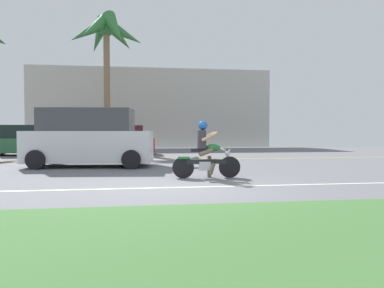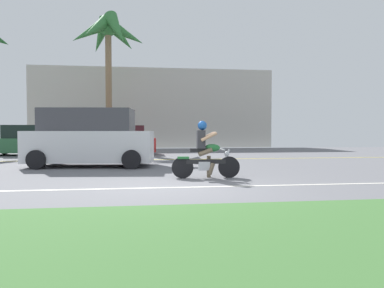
{
  "view_description": "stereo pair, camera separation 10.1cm",
  "coord_description": "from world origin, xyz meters",
  "px_view_note": "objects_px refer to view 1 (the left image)",
  "views": [
    {
      "loc": [
        -0.7,
        -8.05,
        1.27
      ],
      "look_at": [
        0.95,
        3.4,
        0.85
      ],
      "focal_mm": 33.86,
      "sensor_mm": 36.0,
      "label": 1
    },
    {
      "loc": [
        -0.6,
        -8.06,
        1.27
      ],
      "look_at": [
        0.95,
        3.4,
        0.85
      ],
      "focal_mm": 33.86,
      "sensor_mm": 36.0,
      "label": 2
    }
  ],
  "objects_px": {
    "motorcyclist": "(206,154)",
    "palm_tree_1": "(107,37)",
    "parked_car_0": "(24,141)",
    "parked_car_1": "(118,141)",
    "suv_nearby": "(89,139)"
  },
  "relations": [
    {
      "from": "parked_car_0",
      "to": "parked_car_1",
      "type": "bearing_deg",
      "value": -2.74
    },
    {
      "from": "motorcyclist",
      "to": "suv_nearby",
      "type": "bearing_deg",
      "value": 133.67
    },
    {
      "from": "suv_nearby",
      "to": "parked_car_1",
      "type": "bearing_deg",
      "value": 84.64
    },
    {
      "from": "suv_nearby",
      "to": "parked_car_0",
      "type": "distance_m",
      "value": 7.83
    },
    {
      "from": "motorcyclist",
      "to": "suv_nearby",
      "type": "xyz_separation_m",
      "value": [
        -3.53,
        3.7,
        0.34
      ]
    },
    {
      "from": "motorcyclist",
      "to": "palm_tree_1",
      "type": "relative_size",
      "value": 0.21
    },
    {
      "from": "motorcyclist",
      "to": "parked_car_0",
      "type": "distance_m",
      "value": 12.89
    },
    {
      "from": "parked_car_0",
      "to": "palm_tree_1",
      "type": "distance_m",
      "value": 8.65
    },
    {
      "from": "motorcyclist",
      "to": "palm_tree_1",
      "type": "xyz_separation_m",
      "value": [
        -3.83,
        14.39,
        6.63
      ]
    },
    {
      "from": "parked_car_1",
      "to": "suv_nearby",
      "type": "bearing_deg",
      "value": -95.36
    },
    {
      "from": "motorcyclist",
      "to": "parked_car_0",
      "type": "bearing_deg",
      "value": 126.91
    },
    {
      "from": "parked_car_0",
      "to": "parked_car_1",
      "type": "height_order",
      "value": "parked_car_0"
    },
    {
      "from": "motorcyclist",
      "to": "palm_tree_1",
      "type": "distance_m",
      "value": 16.3
    },
    {
      "from": "motorcyclist",
      "to": "palm_tree_1",
      "type": "height_order",
      "value": "palm_tree_1"
    },
    {
      "from": "palm_tree_1",
      "to": "motorcyclist",
      "type": "bearing_deg",
      "value": -75.1
    }
  ]
}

